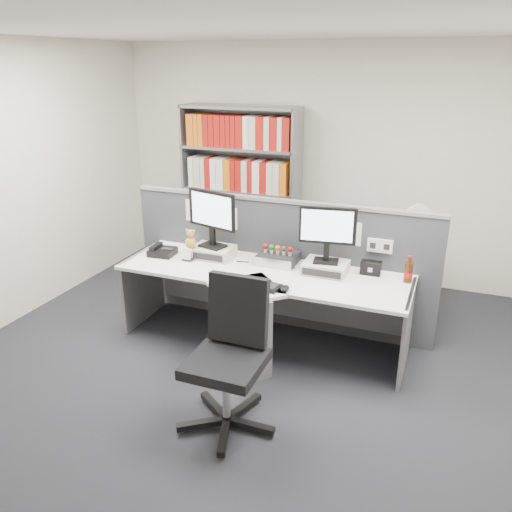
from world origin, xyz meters
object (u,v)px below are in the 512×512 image
at_px(desk_fan, 418,221).
at_px(desk_calendar, 187,255).
at_px(desk_phone, 162,251).
at_px(cola_bottle, 408,272).
at_px(desk, 254,308).
at_px(office_chair, 230,351).
at_px(shelving_unit, 241,193).
at_px(monitor_right, 328,230).
at_px(keyboard, 255,284).
at_px(filing_cabinet, 411,280).
at_px(mouse, 285,288).
at_px(monitor_left, 212,214).
at_px(desktop_pc, 278,258).
at_px(speaker, 371,268).

bearing_deg(desk_fan, desk_calendar, -148.51).
xyz_separation_m(desk_phone, cola_bottle, (2.27, 0.19, 0.05)).
height_order(desk, office_chair, office_chair).
height_order(desk, cola_bottle, cola_bottle).
distance_m(shelving_unit, desk_fan, 2.15).
bearing_deg(monitor_right, keyboard, -134.77).
distance_m(desk, shelving_unit, 2.12).
relative_size(monitor_right, desk_calendar, 4.27).
bearing_deg(filing_cabinet, desk_phone, -152.86).
relative_size(desk_phone, shelving_unit, 0.13).
relative_size(mouse, desk_calendar, 0.97).
xyz_separation_m(desk_phone, shelving_unit, (0.15, 1.60, 0.22)).
height_order(monitor_left, mouse, monitor_left).
bearing_deg(shelving_unit, desktop_pc, -55.31).
bearing_deg(shelving_unit, desk, -64.04).
bearing_deg(office_chair, desk_phone, 136.97).
distance_m(monitor_left, desktop_pc, 0.74).
relative_size(monitor_left, office_chair, 0.51).
bearing_deg(speaker, desk_calendar, -169.99).
height_order(desk, desk_phone, desk_phone).
bearing_deg(filing_cabinet, cola_bottle, -88.45).
bearing_deg(mouse, shelving_unit, 121.82).
distance_m(mouse, desk_fan, 1.77).
xyz_separation_m(mouse, cola_bottle, (0.91, 0.55, 0.07)).
distance_m(mouse, office_chair, 0.82).
bearing_deg(desk_phone, mouse, -14.78).
xyz_separation_m(keyboard, desk_phone, (-1.10, 0.34, 0.02)).
distance_m(desktop_pc, cola_bottle, 1.17).
height_order(desk_calendar, desk_fan, desk_fan).
bearing_deg(mouse, office_chair, -99.67).
bearing_deg(monitor_left, shelving_unit, 102.69).
relative_size(mouse, speaker, 0.64).
height_order(monitor_right, office_chair, monitor_right).
relative_size(monitor_left, desk_calendar, 4.64).
xyz_separation_m(desk_phone, speaker, (1.95, 0.25, 0.02)).
xyz_separation_m(monitor_left, monitor_right, (1.10, -0.00, -0.02)).
bearing_deg(desk_fan, office_chair, -113.83).
bearing_deg(desk, office_chair, -78.54).
distance_m(desk, monitor_right, 0.93).
relative_size(keyboard, shelving_unit, 0.23).
xyz_separation_m(speaker, cola_bottle, (0.32, -0.06, 0.03)).
bearing_deg(desktop_pc, cola_bottle, -1.27).
relative_size(monitor_left, cola_bottle, 2.27).
bearing_deg(cola_bottle, monitor_left, -178.37).
bearing_deg(cola_bottle, keyboard, -155.61).
distance_m(cola_bottle, filing_cabinet, 1.07).
distance_m(desk_phone, filing_cabinet, 2.56).
height_order(monitor_right, desk_calendar, monitor_right).
relative_size(desk, monitor_left, 4.82).
bearing_deg(office_chair, desk_calendar, 130.04).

